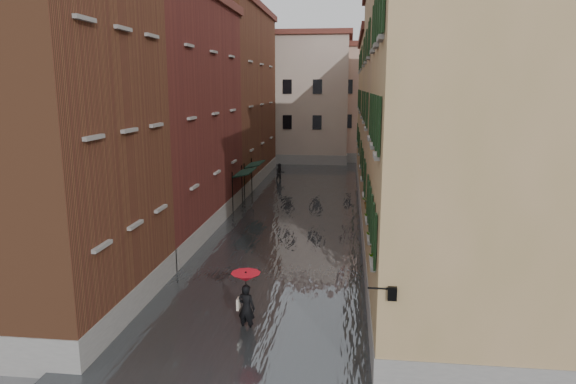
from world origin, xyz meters
The scene contains 16 objects.
ground centered at (0.00, 0.00, 0.00)m, with size 120.00×120.00×0.00m, color #535355.
floodwater centered at (0.00, 13.00, 0.10)m, with size 10.00×60.00×0.20m, color #464A4E.
building_left_near centered at (-7.00, -2.00, 6.50)m, with size 6.00×8.00×13.00m, color brown.
building_left_mid centered at (-7.00, 9.00, 6.25)m, with size 6.00×14.00×12.50m, color #5A231C.
building_left_far centered at (-7.00, 24.00, 7.00)m, with size 6.00×16.00×14.00m, color brown.
building_right_near centered at (7.00, -2.00, 5.75)m, with size 6.00×8.00×11.50m, color #967F4D.
building_right_mid centered at (7.00, 9.00, 6.50)m, with size 6.00×14.00×13.00m, color #96755B.
building_right_far centered at (7.00, 24.00, 5.75)m, with size 6.00×16.00×11.50m, color #967F4D.
building_end_cream centered at (-3.00, 38.00, 6.50)m, with size 12.00×9.00×13.00m, color #C0AD98.
building_end_pink centered at (6.00, 40.00, 6.00)m, with size 10.00×9.00×12.00m, color tan.
awning_near centered at (-3.49, 14.11, 2.47)m, with size 1.09×2.94×2.80m.
awning_far centered at (-3.49, 17.72, 2.46)m, with size 1.09×2.78×2.80m.
wall_lantern centered at (4.33, -6.00, 3.01)m, with size 0.71×0.22×0.35m.
window_planters centered at (4.12, -0.58, 3.51)m, with size 0.59×8.29×0.84m.
pedestrian_main centered at (-0.02, -2.60, 1.27)m, with size 0.98×0.98×2.06m.
pedestrian_far centered at (-2.53, 24.25, 0.82)m, with size 0.80×0.62×1.65m, color black.
Camera 1 is at (3.20, -18.09, 7.97)m, focal length 32.00 mm.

